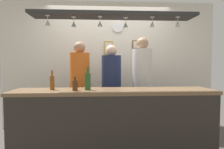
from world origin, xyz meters
The scene contains 19 objects.
ground_plane centered at (0.00, 0.00, 0.00)m, with size 8.00×8.00×0.00m, color #4C4742.
back_wall centered at (0.00, 1.10, 1.30)m, with size 4.40×0.06×2.60m, color silver.
bar_counter centered at (0.00, -0.50, 0.66)m, with size 2.70×0.55×0.97m.
overhead_glass_rack centered at (0.00, -0.30, 1.97)m, with size 2.20×0.36×0.04m, color black.
hanging_wineglass_far_left centered at (-0.87, -0.34, 1.86)m, with size 0.07×0.07×0.13m.
hanging_wineglass_left centered at (-0.54, -0.28, 1.86)m, with size 0.07×0.07×0.13m.
hanging_wineglass_center_left centered at (-0.19, -0.33, 1.86)m, with size 0.07×0.07×0.13m.
hanging_wineglass_center centered at (0.16, -0.28, 1.86)m, with size 0.07×0.07×0.13m.
hanging_wineglass_center_right centered at (0.52, -0.34, 1.86)m, with size 0.07×0.07×0.13m.
hanging_wineglass_right centered at (0.86, -0.36, 1.86)m, with size 0.07×0.07×0.13m.
person_left_orange_shirt centered at (-0.54, 0.43, 1.03)m, with size 0.34×0.34×1.70m.
person_middle_navy_shirt centered at (0.01, 0.43, 0.99)m, with size 0.34×0.34×1.65m.
person_right_white_patterned_shirt centered at (0.55, 0.43, 1.08)m, with size 0.34×0.34×1.78m.
bottle_beer_amber_tall centered at (-0.83, -0.31, 1.07)m, with size 0.06×0.06×0.26m.
bottle_beer_brown_stubby centered at (-0.51, -0.42, 1.04)m, with size 0.07×0.07×0.18m.
bottle_champagne_green centered at (-0.35, -0.35, 1.09)m, with size 0.08×0.08×0.30m.
picture_frame_crest centered at (-0.02, 1.06, 1.66)m, with size 0.18×0.02×0.26m.
picture_frame_upper_small centered at (0.58, 1.06, 1.72)m, with size 0.22×0.02×0.18m.
wall_clock centered at (0.17, 1.05, 2.08)m, with size 0.22×0.22×0.03m, color white.
Camera 1 is at (-0.18, -2.93, 1.32)m, focal length 30.82 mm.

